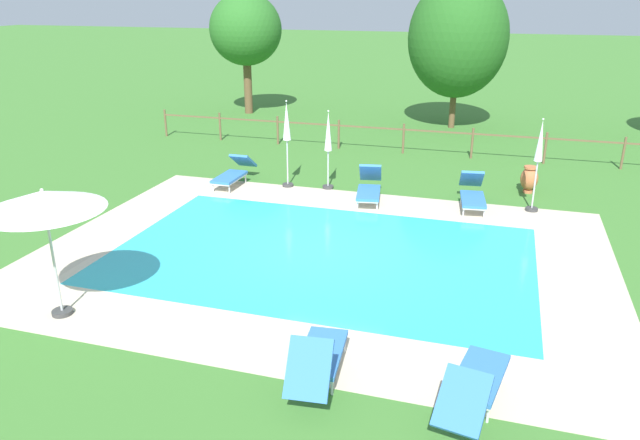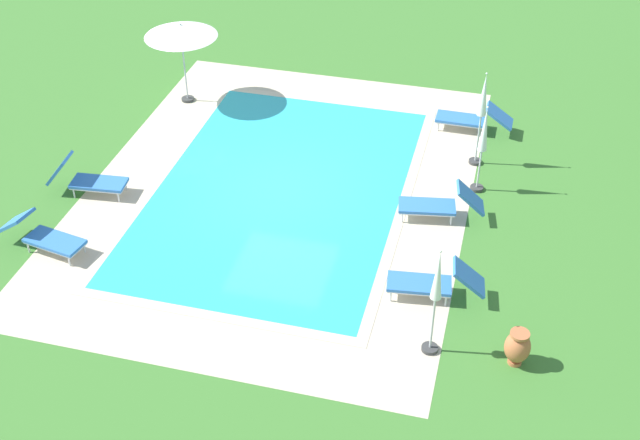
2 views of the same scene
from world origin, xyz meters
The scene contains 14 objects.
ground_plane centered at (0.00, 0.00, 0.00)m, with size 160.00×160.00×0.00m, color #3D752D.
pool_deck_paving centered at (0.00, 0.00, 0.00)m, with size 12.19×9.02×0.01m, color beige.
swimming_pool_water centered at (0.00, 0.00, 0.01)m, with size 8.93×5.76×0.01m, color #2DB7C6.
pool_coping_rim centered at (0.00, 0.00, 0.01)m, with size 9.41×6.24×0.01m.
sun_lounger_north_near_steps centered at (0.19, 3.86, 0.38)m, with size 0.92×2.01×0.91m.
sun_lounger_north_mid centered at (3.48, -4.30, 0.37)m, with size 0.95×2.08×0.83m.
sun_lounger_north_far centered at (-3.96, 4.15, 0.37)m, with size 0.62×2.02×0.81m.
sun_lounger_north_end centered at (1.28, -4.38, 0.39)m, with size 0.78×1.91×0.99m.
sun_lounger_south_near_corner centered at (2.91, 4.12, 0.38)m, with size 0.84×2.02×0.88m.
patio_umbrella_open_foreground centered at (-3.63, -3.83, 2.11)m, with size 1.99×1.99×2.33m.
patio_umbrella_closed_row_west centered at (-2.37, 4.44, 1.66)m, with size 0.32×0.32×2.52m.
patio_umbrella_closed_row_mid_west centered at (-1.19, 4.60, 1.42)m, with size 0.32×0.32×2.28m.
patio_umbrella_closed_row_centre centered at (4.43, 4.29, 1.54)m, with size 0.32×0.32×2.43m.
terracotta_urn_near_fence centered at (4.36, 5.87, 0.41)m, with size 0.48×0.48×0.77m.
Camera 2 is at (15.69, 5.05, 11.36)m, focal length 46.45 mm.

